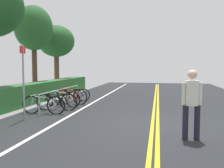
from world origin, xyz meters
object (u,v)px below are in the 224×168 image
bicycle_3 (70,96)px  pedestrian (192,100)px  bike_rack (62,93)px  bicycle_4 (74,95)px  tree_extra (56,42)px  bicycle_1 (57,102)px  bicycle_2 (63,99)px  tree_far_right (34,29)px  sign_post_near (23,75)px  bicycle_0 (44,105)px

bicycle_3 → pedestrian: bearing=-133.7°
bike_rack → bicycle_3: bearing=-7.4°
bicycle_4 → tree_extra: (4.51, 2.91, 3.20)m
bicycle_1 → bicycle_2: 0.85m
bicycle_2 → bike_rack: bearing=68.8°
bicycle_1 → bicycle_2: bearing=5.0°
tree_extra → tree_far_right: bearing=178.6°
bike_rack → bicycle_1: 0.91m
tree_extra → bicycle_3: bearing=-150.2°
sign_post_near → bicycle_0: bearing=-9.6°
bicycle_1 → sign_post_near: 2.21m
bicycle_1 → tree_extra: 8.29m
pedestrian → sign_post_near: bearing=76.9°
bicycle_2 → pedestrian: 6.35m
bicycle_0 → bicycle_4: size_ratio=1.05×
bicycle_2 → bicycle_4: 1.66m
bicycle_2 → sign_post_near: (-2.69, 0.27, 1.16)m
sign_post_near → bike_rack: bearing=-4.5°
bicycle_1 → bicycle_4: (2.50, 0.18, -0.02)m
bicycle_3 → bike_rack: bearing=172.6°
bicycle_0 → bicycle_4: 3.31m
pedestrian → bicycle_1: bearing=57.9°
bicycle_0 → sign_post_near: 1.57m
pedestrian → sign_post_near: (1.22, 5.23, 0.51)m
bicycle_0 → pedestrian: pedestrian is taller
bicycle_3 → tree_extra: 6.94m
bicycle_3 → tree_extra: (5.36, 3.07, 3.16)m
pedestrian → bicycle_4: bearing=42.3°
bicycle_1 → tree_far_right: bearing=38.3°
bicycle_2 → bicycle_3: (0.79, -0.05, 0.02)m
bike_rack → bicycle_4: size_ratio=2.61×
bicycle_4 → bicycle_3: bearing=-169.9°
bicycle_0 → tree_extra: tree_extra is taller
bike_rack → bicycle_2: bearing=-111.2°
sign_post_near → bicycle_3: bearing=-5.1°
bicycle_3 → tree_far_right: bearing=52.9°
bicycle_0 → bicycle_1: bearing=-11.6°
bicycle_1 → bicycle_3: size_ratio=0.98×
bike_rack → bicycle_4: bearing=1.9°
tree_extra → bicycle_4: bearing=-147.1°
bicycle_3 → bicycle_0: bearing=176.8°
pedestrian → bicycle_3: bearing=46.3°
bicycle_0 → bicycle_3: 2.45m
bicycle_4 → sign_post_near: bearing=177.9°
bicycle_2 → tree_far_right: (3.17, 3.09, 3.64)m
bike_rack → sign_post_near: sign_post_near is taller
tree_extra → sign_post_near: bearing=-162.7°
bike_rack → bicycle_2: bike_rack is taller
bicycle_1 → pedestrian: 5.81m
sign_post_near → tree_extra: tree_extra is taller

